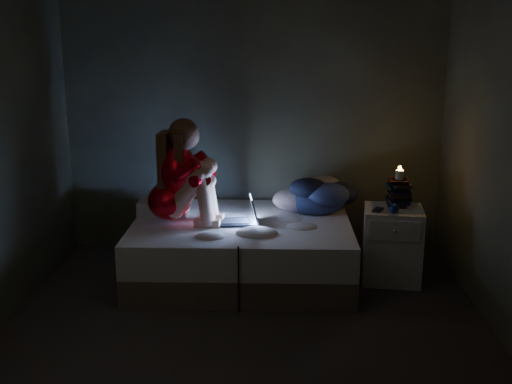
{
  "coord_description": "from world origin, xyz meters",
  "views": [
    {
      "loc": [
        0.2,
        -4.02,
        2.12
      ],
      "look_at": [
        0.05,
        1.0,
        0.8
      ],
      "focal_mm": 43.66,
      "sensor_mm": 36.0,
      "label": 1
    }
  ],
  "objects_px": {
    "woman": "(168,171)",
    "laptop": "(236,210)",
    "candle": "(399,175)",
    "nightstand": "(392,245)",
    "phone": "(379,210)",
    "bed": "(242,249)"
  },
  "relations": [
    {
      "from": "woman",
      "to": "laptop",
      "type": "distance_m",
      "value": 0.66
    },
    {
      "from": "laptop",
      "to": "candle",
      "type": "height_order",
      "value": "candle"
    },
    {
      "from": "woman",
      "to": "nightstand",
      "type": "distance_m",
      "value": 2.02
    },
    {
      "from": "woman",
      "to": "phone",
      "type": "relative_size",
      "value": 6.46
    },
    {
      "from": "phone",
      "to": "laptop",
      "type": "bearing_deg",
      "value": -166.32
    },
    {
      "from": "woman",
      "to": "phone",
      "type": "xyz_separation_m",
      "value": [
        1.77,
        -0.07,
        -0.31
      ]
    },
    {
      "from": "woman",
      "to": "bed",
      "type": "bearing_deg",
      "value": 9.89
    },
    {
      "from": "bed",
      "to": "laptop",
      "type": "xyz_separation_m",
      "value": [
        -0.04,
        -0.07,
        0.38
      ]
    },
    {
      "from": "laptop",
      "to": "candle",
      "type": "distance_m",
      "value": 1.42
    },
    {
      "from": "woman",
      "to": "phone",
      "type": "height_order",
      "value": "woman"
    },
    {
      "from": "laptop",
      "to": "phone",
      "type": "bearing_deg",
      "value": -8.49
    },
    {
      "from": "bed",
      "to": "laptop",
      "type": "relative_size",
      "value": 5.3
    },
    {
      "from": "laptop",
      "to": "nightstand",
      "type": "height_order",
      "value": "laptop"
    },
    {
      "from": "candle",
      "to": "phone",
      "type": "bearing_deg",
      "value": -138.24
    },
    {
      "from": "bed",
      "to": "woman",
      "type": "height_order",
      "value": "woman"
    },
    {
      "from": "nightstand",
      "to": "woman",
      "type": "bearing_deg",
      "value": -172.81
    },
    {
      "from": "laptop",
      "to": "nightstand",
      "type": "xyz_separation_m",
      "value": [
        1.34,
        0.03,
        -0.31
      ]
    },
    {
      "from": "bed",
      "to": "laptop",
      "type": "height_order",
      "value": "laptop"
    },
    {
      "from": "bed",
      "to": "phone",
      "type": "relative_size",
      "value": 13.31
    },
    {
      "from": "laptop",
      "to": "phone",
      "type": "height_order",
      "value": "laptop"
    },
    {
      "from": "laptop",
      "to": "phone",
      "type": "xyz_separation_m",
      "value": [
        1.2,
        -0.04,
        0.02
      ]
    },
    {
      "from": "nightstand",
      "to": "candle",
      "type": "relative_size",
      "value": 8.08
    }
  ]
}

